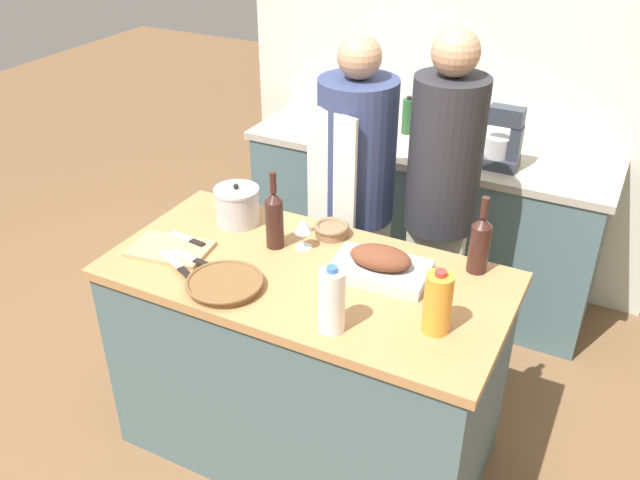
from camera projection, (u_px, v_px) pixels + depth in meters
name	position (u px, v px, depth m)	size (l,w,h in m)	color
ground_plane	(308.00, 442.00, 3.10)	(12.00, 12.00, 0.00)	brown
kitchen_island	(307.00, 363.00, 2.87)	(1.58, 0.79, 0.93)	#4C666B
back_counter	(422.00, 220.00, 3.95)	(2.02, 0.60, 0.93)	#4C666B
back_wall	(454.00, 68.00, 3.81)	(2.52, 0.10, 2.55)	silver
roasting_pan	(380.00, 265.00, 2.58)	(0.39, 0.27, 0.12)	#BCBCC1
wicker_basket	(225.00, 284.00, 2.52)	(0.29, 0.29, 0.04)	brown
cutting_board	(170.00, 249.00, 2.76)	(0.34, 0.26, 0.02)	tan
stock_pot	(237.00, 206.00, 2.93)	(0.20, 0.20, 0.19)	#B7B7BC
mixing_bowl	(331.00, 229.00, 2.85)	(0.15, 0.15, 0.05)	#846647
juice_jug	(438.00, 303.00, 2.26)	(0.10, 0.10, 0.24)	orange
milk_jug	(332.00, 300.00, 2.26)	(0.09, 0.09, 0.25)	white
wine_bottle_green	(480.00, 243.00, 2.57)	(0.08, 0.08, 0.32)	#381E19
wine_bottle_dark	(274.00, 218.00, 2.73)	(0.07, 0.07, 0.33)	#381E19
wine_glass_left	(303.00, 226.00, 2.73)	(0.07, 0.07, 0.14)	silver
knife_chef	(178.00, 266.00, 2.63)	(0.23, 0.13, 0.01)	#B7B7BC
knife_paring	(192.00, 259.00, 2.67)	(0.20, 0.05, 0.01)	#B7B7BC
knife_bread	(189.00, 239.00, 2.80)	(0.18, 0.05, 0.01)	#B7B7BC
stand_mixer	(503.00, 143.00, 3.40)	(0.18, 0.14, 0.32)	#333842
condiment_bottle_tall	(408.00, 116.00, 3.83)	(0.07, 0.07, 0.22)	#234C28
condiment_bottle_short	(334.00, 114.00, 3.86)	(0.07, 0.07, 0.21)	#B28E2D
person_cook_aproned	(355.00, 194.00, 3.22)	(0.37, 0.40, 1.68)	beige
person_cook_guest	(441.00, 199.00, 3.08)	(0.33, 0.33, 1.74)	beige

